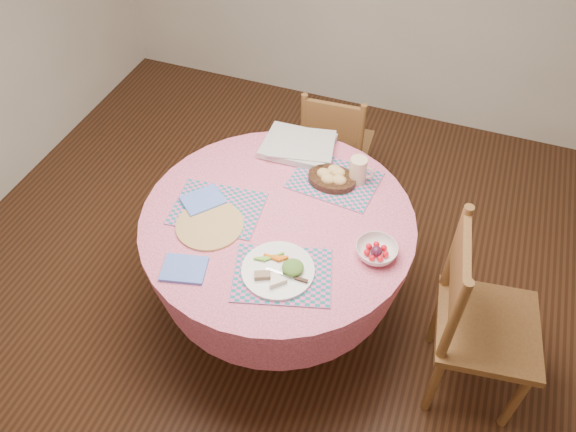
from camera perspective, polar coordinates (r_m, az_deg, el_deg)
name	(u,v)px	position (r m, az deg, el deg)	size (l,w,h in m)	color
ground	(279,311)	(3.10, -0.88, -9.66)	(4.00, 4.00, 0.00)	#331C0F
room_envelope	(273,14)	(1.92, -1.49, 19.84)	(4.01, 4.01, 2.71)	silver
dining_table	(278,246)	(2.65, -1.01, -3.04)	(1.24, 1.24, 0.75)	pink
chair_right	(477,319)	(2.59, 18.63, -9.90)	(0.49, 0.51, 0.99)	brown
chair_back	(335,146)	(3.36, 4.78, 7.15)	(0.42, 0.40, 0.85)	brown
placemat_front	(283,275)	(2.30, -0.55, -5.99)	(0.40, 0.30, 0.01)	#146D72
placemat_left	(217,208)	(2.56, -7.18, 0.77)	(0.40, 0.30, 0.01)	#146D72
placemat_back	(335,180)	(2.69, 4.76, 3.65)	(0.40, 0.30, 0.01)	#146D72
wicker_trivet	(210,225)	(2.49, -7.95, -0.91)	(0.30, 0.30, 0.01)	#A78D48
napkin_near	(184,269)	(2.35, -10.50, -5.30)	(0.18, 0.14, 0.01)	#5578DA
napkin_far	(203,200)	(2.60, -8.64, 1.60)	(0.18, 0.14, 0.01)	#5578DA
dinner_plate	(279,270)	(2.29, -0.93, -5.55)	(0.30, 0.30, 0.05)	white
bread_bowl	(332,177)	(2.65, 4.52, 3.97)	(0.23, 0.23, 0.08)	black
latte_mug	(358,171)	(2.64, 7.17, 4.61)	(0.12, 0.08, 0.13)	beige
fruit_bowl	(376,251)	(2.37, 8.97, -3.55)	(0.18, 0.18, 0.06)	white
newspaper_stack	(299,145)	(2.83, 1.08, 7.18)	(0.38, 0.31, 0.04)	silver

